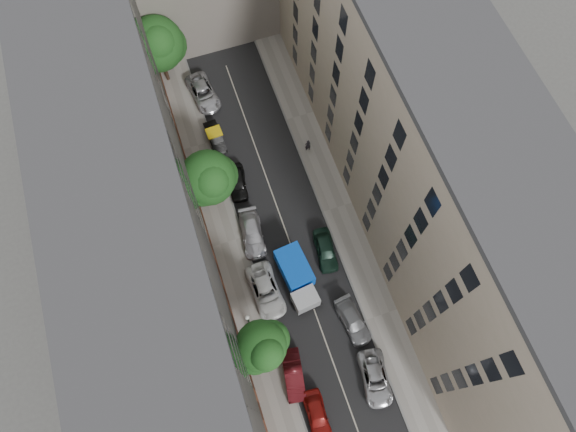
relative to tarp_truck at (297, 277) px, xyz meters
name	(u,v)px	position (x,y,z in m)	size (l,w,h in m)	color
ground	(283,225)	(0.60, 5.70, -1.47)	(120.00, 120.00, 0.00)	#4C4C49
road_surface	(283,225)	(0.60, 5.70, -1.46)	(8.00, 44.00, 0.02)	black
sidewalk_left	(228,242)	(-4.90, 5.70, -1.39)	(3.00, 44.00, 0.15)	gray
sidewalk_right	(337,207)	(6.10, 5.70, -1.39)	(3.00, 44.00, 0.15)	gray
building_left	(143,220)	(-10.40, 5.70, 8.53)	(8.00, 44.00, 20.00)	#454340
building_right	(412,138)	(11.60, 5.70, 8.53)	(8.00, 44.00, 20.00)	tan
tarp_truck	(297,277)	(0.00, 0.00, 0.00)	(2.84, 5.98, 2.66)	black
car_left_0	(317,415)	(-2.20, -11.30, -0.76)	(1.67, 4.15, 1.42)	maroon
car_left_1	(293,375)	(-3.00, -7.70, -0.74)	(1.53, 4.40, 1.45)	#4D0F14
car_left_2	(266,291)	(-3.00, -0.10, -0.72)	(2.48, 5.39, 1.50)	silver
car_left_3	(252,234)	(-2.55, 5.50, -0.75)	(2.02, 4.96, 1.44)	silver
car_left_4	(238,182)	(-2.30, 11.10, -0.77)	(1.64, 4.08, 1.39)	black
car_left_5	(215,137)	(-3.00, 16.70, -0.83)	(1.36, 3.89, 1.28)	black
car_left_6	(203,93)	(-2.74, 22.30, -0.74)	(2.41, 5.23, 1.45)	#BDBCC2
car_right_0	(375,378)	(3.40, -10.16, -0.79)	(2.24, 4.87, 1.35)	#B0B1B5
car_right_1	(353,321)	(3.40, -5.10, -0.81)	(1.83, 4.50, 1.31)	slate
car_right_2	(326,250)	(3.40, 1.80, -0.73)	(1.74, 4.33, 1.48)	black
tree_near	(263,347)	(-4.75, -5.41, 4.02)	(4.53, 4.14, 7.81)	#382619
tree_mid	(209,179)	(-4.80, 10.12, 3.38)	(5.29, 5.02, 7.34)	#382619
tree_far	(158,46)	(-5.70, 25.59, 3.97)	(5.69, 5.47, 8.19)	#382619
lamp_post	(250,324)	(-5.20, -3.18, 2.98)	(0.36, 0.36, 7.07)	#165026
pedestrian	(308,145)	(5.51, 12.64, -0.48)	(0.61, 0.40, 1.68)	black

